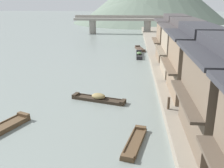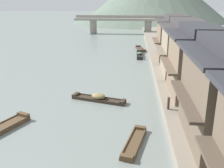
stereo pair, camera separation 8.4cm
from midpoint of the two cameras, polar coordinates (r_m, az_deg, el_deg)
name	(u,v)px [view 2 (the right image)]	position (r m, az deg, el deg)	size (l,w,h in m)	color
riverbank_right	(218,65)	(38.45, 22.12, 3.89)	(18.00, 110.00, 0.70)	gray
boat_moored_nearest	(98,98)	(23.96, -2.87, -3.14)	(5.14, 2.43, 0.71)	#33281E
boat_moored_second	(141,49)	(48.41, 6.30, 7.57)	(1.94, 4.74, 0.48)	#423328
boat_moored_third	(134,143)	(17.21, 4.98, -12.64)	(1.74, 4.16, 0.37)	brown
boat_midriver_drifting	(140,55)	(42.90, 6.09, 6.34)	(0.94, 5.49, 0.74)	#232326
house_waterfront_tall	(198,61)	(24.07, 18.32, 4.70)	(5.58, 7.19, 6.14)	#75604C
house_waterfront_narrow	(184,47)	(30.93, 15.57, 7.76)	(5.74, 7.02, 6.14)	gray
house_waterfront_far	(175,38)	(38.18, 13.65, 9.77)	(5.78, 6.59, 6.14)	#75604C
mooring_post_dock_mid	(168,103)	(20.78, 12.32, -4.13)	(0.20, 0.20, 0.98)	#473828
stone_bridge	(121,22)	(71.18, 1.90, 13.38)	(24.29, 2.40, 4.75)	gray
hill_far_centre	(143,6)	(107.91, 6.78, 16.53)	(54.37, 54.37, 12.42)	#5B6B5B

